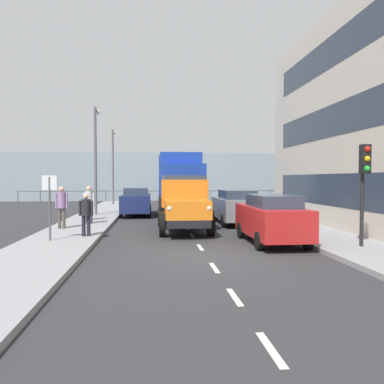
{
  "coord_description": "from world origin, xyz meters",
  "views": [
    {
      "loc": [
        1.56,
        11.04,
        2.28
      ],
      "look_at": [
        -0.76,
        -11.59,
        1.5
      ],
      "focal_mm": 35.81,
      "sensor_mm": 36.0,
      "label": 1
    }
  ],
  "objects_px": {
    "car_navy_oppositeside_0": "(136,201)",
    "pedestrian_strolling": "(89,200)",
    "traffic_light_near": "(364,173)",
    "lamp_post_far": "(113,160)",
    "car_red_kerbside_near": "(272,218)",
    "pedestrian_couple_b": "(89,202)",
    "lorry_cargo_blue": "(179,182)",
    "pedestrian_near_railing": "(86,211)",
    "lamp_post_promenade": "(96,151)",
    "street_sign": "(50,196)",
    "pedestrian_in_dark_coat": "(61,204)",
    "car_grey_kerbside_1": "(236,206)",
    "truck_vintage_orange": "(184,205)"
  },
  "relations": [
    {
      "from": "car_navy_oppositeside_0",
      "to": "pedestrian_strolling",
      "type": "bearing_deg",
      "value": 59.21
    },
    {
      "from": "traffic_light_near",
      "to": "lamp_post_far",
      "type": "relative_size",
      "value": 0.51
    },
    {
      "from": "car_red_kerbside_near",
      "to": "traffic_light_near",
      "type": "distance_m",
      "value": 3.37
    },
    {
      "from": "pedestrian_couple_b",
      "to": "pedestrian_strolling",
      "type": "relative_size",
      "value": 1.01
    },
    {
      "from": "lorry_cargo_blue",
      "to": "pedestrian_near_railing",
      "type": "distance_m",
      "value": 10.82
    },
    {
      "from": "pedestrian_strolling",
      "to": "car_red_kerbside_near",
      "type": "bearing_deg",
      "value": 136.3
    },
    {
      "from": "car_navy_oppositeside_0",
      "to": "pedestrian_couple_b",
      "type": "xyz_separation_m",
      "value": [
        2.0,
        5.39,
        0.31
      ]
    },
    {
      "from": "car_navy_oppositeside_0",
      "to": "lamp_post_far",
      "type": "height_order",
      "value": "lamp_post_far"
    },
    {
      "from": "pedestrian_strolling",
      "to": "traffic_light_near",
      "type": "relative_size",
      "value": 0.55
    },
    {
      "from": "lamp_post_promenade",
      "to": "lamp_post_far",
      "type": "bearing_deg",
      "value": -90.4
    },
    {
      "from": "street_sign",
      "to": "traffic_light_near",
      "type": "bearing_deg",
      "value": 167.49
    },
    {
      "from": "pedestrian_in_dark_coat",
      "to": "pedestrian_strolling",
      "type": "distance_m",
      "value": 3.39
    },
    {
      "from": "car_grey_kerbside_1",
      "to": "traffic_light_near",
      "type": "bearing_deg",
      "value": 107.83
    },
    {
      "from": "lorry_cargo_blue",
      "to": "car_navy_oppositeside_0",
      "type": "bearing_deg",
      "value": 10.34
    },
    {
      "from": "car_navy_oppositeside_0",
      "to": "lamp_post_far",
      "type": "distance_m",
      "value": 9.61
    },
    {
      "from": "pedestrian_in_dark_coat",
      "to": "lamp_post_far",
      "type": "height_order",
      "value": "lamp_post_far"
    },
    {
      "from": "truck_vintage_orange",
      "to": "street_sign",
      "type": "distance_m",
      "value": 5.62
    },
    {
      "from": "car_grey_kerbside_1",
      "to": "pedestrian_near_railing",
      "type": "height_order",
      "value": "pedestrian_near_railing"
    },
    {
      "from": "pedestrian_in_dark_coat",
      "to": "truck_vintage_orange",
      "type": "bearing_deg",
      "value": 174.34
    },
    {
      "from": "pedestrian_near_railing",
      "to": "car_navy_oppositeside_0",
      "type": "bearing_deg",
      "value": -98.72
    },
    {
      "from": "truck_vintage_orange",
      "to": "pedestrian_strolling",
      "type": "bearing_deg",
      "value": -39.85
    },
    {
      "from": "pedestrian_couple_b",
      "to": "street_sign",
      "type": "xyz_separation_m",
      "value": [
        0.51,
        4.98,
        0.48
      ]
    },
    {
      "from": "lorry_cargo_blue",
      "to": "pedestrian_strolling",
      "type": "height_order",
      "value": "lorry_cargo_blue"
    },
    {
      "from": "pedestrian_strolling",
      "to": "street_sign",
      "type": "xyz_separation_m",
      "value": [
        0.26,
        6.6,
        0.49
      ]
    },
    {
      "from": "car_red_kerbside_near",
      "to": "traffic_light_near",
      "type": "height_order",
      "value": "traffic_light_near"
    },
    {
      "from": "pedestrian_in_dark_coat",
      "to": "lorry_cargo_blue",
      "type": "bearing_deg",
      "value": -126.39
    },
    {
      "from": "pedestrian_near_railing",
      "to": "traffic_light_near",
      "type": "distance_m",
      "value": 9.69
    },
    {
      "from": "car_navy_oppositeside_0",
      "to": "street_sign",
      "type": "bearing_deg",
      "value": 76.42
    },
    {
      "from": "pedestrian_strolling",
      "to": "street_sign",
      "type": "relative_size",
      "value": 0.79
    },
    {
      "from": "pedestrian_couple_b",
      "to": "street_sign",
      "type": "relative_size",
      "value": 0.79
    },
    {
      "from": "pedestrian_strolling",
      "to": "pedestrian_in_dark_coat",
      "type": "bearing_deg",
      "value": 79.34
    },
    {
      "from": "pedestrian_strolling",
      "to": "traffic_light_near",
      "type": "bearing_deg",
      "value": 138.07
    },
    {
      "from": "pedestrian_strolling",
      "to": "lamp_post_promenade",
      "type": "height_order",
      "value": "lamp_post_promenade"
    },
    {
      "from": "car_navy_oppositeside_0",
      "to": "traffic_light_near",
      "type": "bearing_deg",
      "value": 121.07
    },
    {
      "from": "car_navy_oppositeside_0",
      "to": "lamp_post_far",
      "type": "bearing_deg",
      "value": -75.41
    },
    {
      "from": "lamp_post_promenade",
      "to": "lamp_post_far",
      "type": "distance_m",
      "value": 9.35
    },
    {
      "from": "car_grey_kerbside_1",
      "to": "lamp_post_far",
      "type": "height_order",
      "value": "lamp_post_far"
    },
    {
      "from": "traffic_light_near",
      "to": "car_red_kerbside_near",
      "type": "bearing_deg",
      "value": -35.82
    },
    {
      "from": "car_red_kerbside_near",
      "to": "pedestrian_in_dark_coat",
      "type": "xyz_separation_m",
      "value": [
        8.06,
        -3.78,
        0.33
      ]
    },
    {
      "from": "car_navy_oppositeside_0",
      "to": "lorry_cargo_blue",
      "type": "bearing_deg",
      "value": -169.66
    },
    {
      "from": "lamp_post_promenade",
      "to": "truck_vintage_orange",
      "type": "bearing_deg",
      "value": 123.63
    },
    {
      "from": "car_red_kerbside_near",
      "to": "car_grey_kerbside_1",
      "type": "xyz_separation_m",
      "value": [
        -0.0,
        -5.75,
        0.0
      ]
    },
    {
      "from": "truck_vintage_orange",
      "to": "pedestrian_near_railing",
      "type": "distance_m",
      "value": 4.23
    },
    {
      "from": "traffic_light_near",
      "to": "lamp_post_promenade",
      "type": "xyz_separation_m",
      "value": [
        9.97,
        -12.11,
        1.5
      ]
    },
    {
      "from": "car_navy_oppositeside_0",
      "to": "lamp_post_far",
      "type": "xyz_separation_m",
      "value": [
        2.3,
        -8.84,
        3.0
      ]
    },
    {
      "from": "pedestrian_in_dark_coat",
      "to": "pedestrian_couple_b",
      "type": "relative_size",
      "value": 1.02
    },
    {
      "from": "lorry_cargo_blue",
      "to": "truck_vintage_orange",
      "type": "bearing_deg",
      "value": 87.44
    },
    {
      "from": "car_grey_kerbside_1",
      "to": "street_sign",
      "type": "relative_size",
      "value": 1.83
    },
    {
      "from": "pedestrian_couple_b",
      "to": "car_grey_kerbside_1",
      "type": "bearing_deg",
      "value": -177.88
    },
    {
      "from": "traffic_light_near",
      "to": "lamp_post_far",
      "type": "distance_m",
      "value": 23.67
    }
  ]
}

